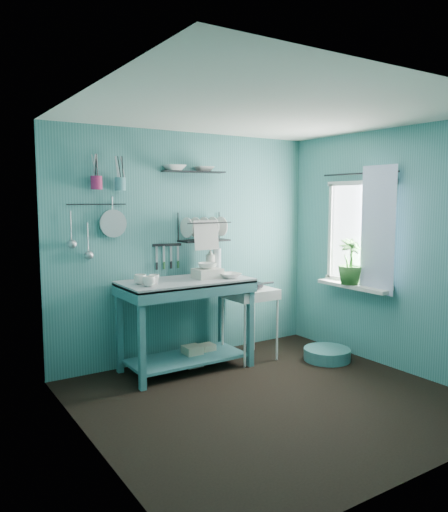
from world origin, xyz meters
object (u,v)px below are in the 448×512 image
mug_left (149,281)px  storage_tin_small (207,353)px  mug_mid (154,279)px  utensil_cup_teal (120,184)px  mug_right (140,279)px  water_bottle (217,261)px  soap_bottle (210,261)px  utensil_cup_magenta (97,183)px  potted_plant (350,262)px  dish_rack (204,227)px  floor_basin (327,354)px  work_counter (186,325)px  wash_tub (207,273)px  colander (113,224)px  frying_pan (250,285)px  hotplate_stand (250,323)px  storage_tin_large (192,356)px

mug_left → storage_tin_small: 1.21m
mug_mid → utensil_cup_teal: size_ratio=0.77×
mug_left → utensil_cup_teal: size_ratio=0.95×
mug_right → water_bottle: size_ratio=0.44×
soap_bottle → utensil_cup_magenta: bearing=174.5°
storage_tin_small → potted_plant: bearing=-25.9°
dish_rack → floor_basin: size_ratio=1.08×
work_counter → wash_tub: bearing=-5.1°
water_bottle → utensil_cup_teal: size_ratio=2.15×
water_bottle → dish_rack: (-0.14, 0.05, 0.38)m
utensil_cup_magenta → colander: size_ratio=0.46×
storage_tin_small → wash_tub: bearing=-116.6°
frying_pan → mug_right: bearing=177.2°
mug_left → colander: (-0.15, 0.51, 0.53)m
hotplate_stand → mug_right: bearing=171.6°
work_counter → storage_tin_small: (0.30, 0.08, -0.37)m
colander → storage_tin_large: bearing=-22.1°
mug_left → mug_right: bearing=97.1°
floor_basin → frying_pan: bearing=142.6°
storage_tin_large → floor_basin: (1.35, -0.63, -0.04)m
hotplate_stand → water_bottle: bearing=125.9°
floor_basin → wash_tub: bearing=154.9°
work_counter → utensil_cup_teal: utensil_cup_teal is taller
dish_rack → storage_tin_small: dish_rack is taller
utensil_cup_magenta → colander: utensil_cup_magenta is taller
mug_mid → utensil_cup_magenta: bearing=138.1°
storage_tin_small → floor_basin: storage_tin_small is taller
mug_left → potted_plant: bearing=-11.7°
water_bottle → hotplate_stand: size_ratio=0.35×
water_bottle → storage_tin_small: size_ratio=1.40×
water_bottle → floor_basin: 1.60m
mug_mid → wash_tub: bearing=3.6°
utensil_cup_teal → frying_pan: bearing=-15.9°
potted_plant → floor_basin: potted_plant is taller
mug_left → hotplate_stand: bearing=4.5°
mug_right → hotplate_stand: size_ratio=0.16×
utensil_cup_magenta → mug_right: bearing=-46.5°
colander → mug_mid: bearing=-58.2°
utensil_cup_teal → hotplate_stand: bearing=-15.9°
water_bottle → mug_right: bearing=-167.8°
utensil_cup_magenta → frying_pan: bearing=-13.6°
mug_right → dish_rack: 1.04m
work_counter → mug_left: (-0.48, -0.16, 0.52)m
soap_bottle → utensil_cup_teal: (-0.98, 0.12, 0.83)m
water_bottle → frying_pan: water_bottle is taller
utensil_cup_teal → colander: size_ratio=0.46×
mug_right → colander: 0.65m
soap_bottle → potted_plant: 1.55m
mug_mid → floor_basin: 2.12m
work_counter → mug_right: 0.72m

